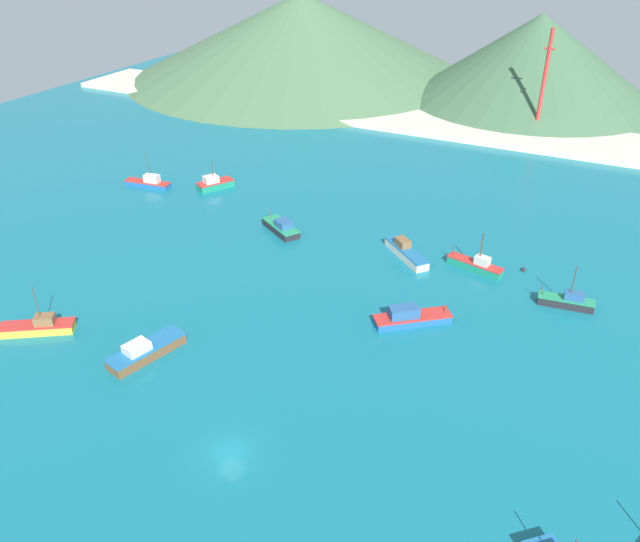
# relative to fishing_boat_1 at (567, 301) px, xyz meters

# --- Properties ---
(ground) EXTENTS (260.00, 280.00, 0.50)m
(ground) POSITION_rel_fishing_boat_1_xyz_m (-26.61, -13.28, -1.14)
(ground) COLOR #146B7F
(fishing_boat_1) EXTENTS (7.62, 2.82, 6.29)m
(fishing_boat_1) POSITION_rel_fishing_boat_1_xyz_m (0.00, 0.00, 0.00)
(fishing_boat_1) COLOR #232328
(fishing_boat_1) RESTS_ON ground
(fishing_boat_2) EXTENTS (5.49, 10.40, 2.48)m
(fishing_boat_2) POSITION_rel_fishing_boat_1_xyz_m (-44.52, -34.68, 0.01)
(fishing_boat_2) COLOR brown
(fishing_boat_2) RESTS_ON ground
(fishing_boat_4) EXTENTS (5.89, 7.54, 5.34)m
(fishing_boat_4) POSITION_rel_fishing_boat_1_xyz_m (-67.61, 13.32, 0.12)
(fishing_boat_4) COLOR #198466
(fishing_boat_4) RESTS_ON ground
(fishing_boat_5) EXTENTS (9.52, 3.43, 6.86)m
(fishing_boat_5) POSITION_rel_fishing_boat_1_xyz_m (-79.76, 8.39, -0.03)
(fishing_boat_5) COLOR #1E5BA8
(fishing_boat_5) RESTS_ON ground
(fishing_boat_6) EXTENTS (9.77, 8.53, 2.59)m
(fishing_boat_6) POSITION_rel_fishing_boat_1_xyz_m (-17.99, -13.41, 0.03)
(fishing_boat_6) COLOR #1E5BA8
(fishing_boat_6) RESTS_ON ground
(fishing_boat_8) EXTENTS (9.12, 7.07, 6.79)m
(fishing_boat_8) POSITION_rel_fishing_boat_1_xyz_m (-60.27, -36.80, -0.05)
(fishing_boat_8) COLOR gold
(fishing_boat_8) RESTS_ON ground
(fishing_boat_9) EXTENTS (8.98, 3.92, 6.39)m
(fishing_boat_9) POSITION_rel_fishing_boat_1_xyz_m (-13.79, 4.40, -0.00)
(fishing_boat_9) COLOR #198466
(fishing_boat_9) RESTS_ON ground
(fishing_boat_11) EXTENTS (9.29, 8.35, 2.62)m
(fishing_boat_11) POSITION_rel_fishing_boat_1_xyz_m (-24.71, 3.57, 0.02)
(fishing_boat_11) COLOR silver
(fishing_boat_11) RESTS_ON ground
(fishing_boat_12) EXTENTS (8.59, 6.83, 2.64)m
(fishing_boat_12) POSITION_rel_fishing_boat_1_xyz_m (-46.53, 2.56, -0.01)
(fishing_boat_12) COLOR #232328
(fishing_boat_12) RESTS_ON ground
(buoy_0) EXTENTS (0.74, 0.74, 0.74)m
(buoy_0) POSITION_rel_fishing_boat_1_xyz_m (-7.23, 7.47, -0.76)
(buoy_0) COLOR #232328
(buoy_0) RESTS_ON ground
(beach_strip) EXTENTS (247.00, 22.05, 1.20)m
(beach_strip) POSITION_rel_fishing_boat_1_xyz_m (-26.61, 72.53, -0.29)
(beach_strip) COLOR beige
(beach_strip) RESTS_ON ground
(hill_west) EXTENTS (109.96, 109.96, 25.43)m
(hill_west) POSITION_rel_fishing_boat_1_xyz_m (-95.58, 102.51, 11.82)
(hill_west) COLOR #476B47
(hill_west) RESTS_ON ground
(hill_central) EXTENTS (70.55, 70.55, 23.79)m
(hill_central) POSITION_rel_fishing_boat_1_xyz_m (-24.16, 103.08, 11.01)
(hill_central) COLOR #3D6042
(hill_central) RESTS_ON ground
(radio_tower) EXTENTS (2.45, 1.96, 24.54)m
(radio_tower) POSITION_rel_fishing_boat_1_xyz_m (-17.59, 74.77, 11.63)
(radio_tower) COLOR #B7332D
(radio_tower) RESTS_ON ground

